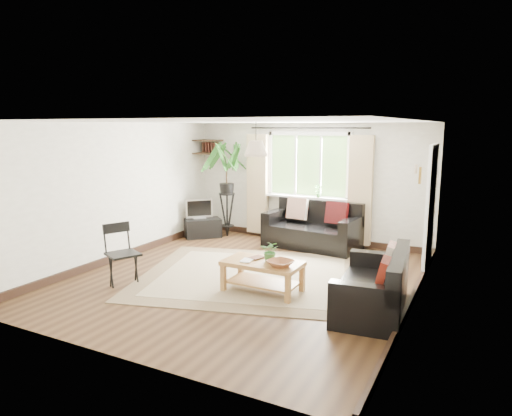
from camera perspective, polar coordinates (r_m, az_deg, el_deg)
The scene contains 24 objects.
floor at distance 7.17m, azimuth -1.47°, elevation -8.80°, with size 5.50×5.50×0.00m, color black.
ceiling at distance 6.78m, azimuth -1.56°, elevation 10.76°, with size 5.50×5.50×0.00m, color white.
wall_back at distance 9.36m, azimuth 6.56°, elevation 3.17°, with size 5.00×0.02×2.40m, color beige.
wall_front at distance 4.70m, azimuth -17.79°, elevation -4.24°, with size 5.00×0.02×2.40m, color beige.
wall_left at distance 8.35m, azimuth -16.78°, elevation 1.96°, with size 0.02×5.50×2.40m, color beige.
wall_right at distance 6.11m, azimuth 19.57°, elevation -1.08°, with size 0.02×5.50×2.40m, color beige.
rug at distance 7.26m, azimuth -0.45°, elevation -8.47°, with size 3.43×2.94×0.02m, color beige.
window at distance 9.29m, azimuth 6.52°, elevation 5.28°, with size 2.50×0.16×2.16m, color white, non-canonical shape.
door at distance 7.81m, azimuth 20.94°, elevation -0.32°, with size 0.06×0.96×2.06m, color silver.
corner_shelf at distance 10.09m, azimuth -6.02°, elevation 7.61°, with size 0.50×0.50×0.34m, color black, non-canonical shape.
pendant_lamp at distance 7.14m, azimuth 0.00°, elevation 7.92°, with size 0.36×0.36×0.54m, color beige, non-canonical shape.
wall_sconce at distance 6.34m, azimuth 19.60°, elevation 4.24°, with size 0.12×0.12×0.28m, color beige, non-canonical shape.
sofa_back at distance 8.92m, azimuth 7.04°, elevation -2.25°, with size 1.80×0.90×0.85m, color black, non-canonical shape.
sofa_right at distance 6.06m, azimuth 14.30°, elevation -8.99°, with size 0.80×1.59×0.75m, color black, non-canonical shape.
coffee_table at distance 6.55m, azimuth 0.84°, elevation -8.57°, with size 1.10×0.60×0.45m, color brown, non-canonical shape.
table_plant at distance 6.44m, azimuth 1.85°, elevation -5.40°, with size 0.27×0.23×0.30m, color #33692A.
bowl at distance 6.25m, azimuth 3.07°, elevation -6.92°, with size 0.35×0.35×0.09m, color brown.
book_a at distance 6.52m, azimuth -1.78°, elevation -6.50°, with size 0.15×0.21×0.02m, color silver.
book_b at distance 6.68m, azimuth -0.39°, elevation -6.07°, with size 0.16×0.22×0.02m, color #563022.
tv_stand at distance 9.77m, azimuth -6.66°, elevation -2.49°, with size 0.74×0.42×0.40m, color black.
tv at distance 9.74m, azimuth -7.12°, elevation -0.04°, with size 0.57×0.19×0.44m, color #A5A5AA, non-canonical shape.
palm_stand at distance 9.69m, azimuth -3.67°, elevation 2.30°, with size 0.78×0.78×2.01m, color black, non-canonical shape.
folding_chair at distance 7.05m, azimuth -16.28°, elevation -5.69°, with size 0.47×0.47×0.91m, color black, non-canonical shape.
sill_plant at distance 9.18m, azimuth 7.74°, elevation 2.15°, with size 0.14×0.10×0.27m, color #2D6023.
Camera 1 is at (3.24, -5.96, 2.33)m, focal length 32.00 mm.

